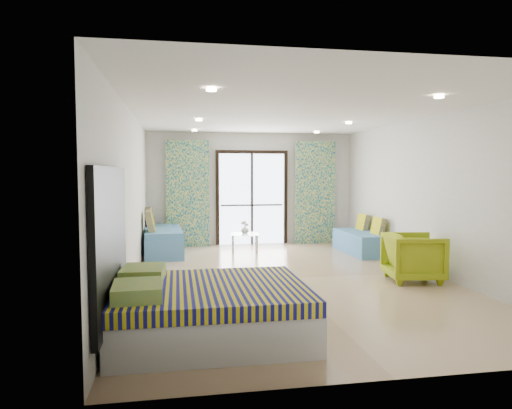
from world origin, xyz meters
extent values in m
cube|color=black|center=(0.00, 3.71, 2.24)|extent=(1.76, 0.08, 0.08)
cube|color=black|center=(-0.84, 3.71, 1.10)|extent=(0.08, 0.08, 2.20)
cube|color=black|center=(0.84, 3.71, 1.10)|extent=(0.08, 0.08, 2.20)
cube|color=black|center=(0.00, 3.71, 1.10)|extent=(0.05, 0.06, 2.20)
cube|color=#595451|center=(0.00, 3.73, 0.95)|extent=(1.52, 0.03, 0.04)
cube|color=silver|center=(-1.55, 3.57, 1.25)|extent=(1.00, 0.10, 2.50)
cube|color=silver|center=(1.55, 3.57, 1.25)|extent=(1.00, 0.10, 2.50)
cylinder|color=#FFE0B2|center=(-1.40, -2.00, 2.67)|extent=(0.12, 0.12, 0.02)
cylinder|color=#FFE0B2|center=(1.40, -2.00, 2.67)|extent=(0.12, 0.12, 0.02)
cylinder|color=#FFE0B2|center=(-1.40, 1.00, 2.67)|extent=(0.12, 0.12, 0.02)
cylinder|color=#FFE0B2|center=(1.40, 1.00, 2.67)|extent=(0.12, 0.12, 0.02)
cylinder|color=#FFE0B2|center=(-1.40, 3.00, 2.67)|extent=(0.12, 0.12, 0.02)
cylinder|color=#FFE0B2|center=(1.40, 3.00, 2.67)|extent=(0.12, 0.12, 0.02)
cube|color=black|center=(-2.46, -2.46, 1.05)|extent=(0.06, 2.10, 1.50)
cube|color=silver|center=(-2.47, -1.21, 1.05)|extent=(0.02, 0.10, 0.10)
cube|color=silver|center=(-1.45, -2.46, 0.20)|extent=(2.02, 1.61, 0.40)
cube|color=navy|center=(-1.45, -2.46, 0.48)|extent=(2.00, 1.65, 0.15)
cube|color=#1B7A6F|center=(-2.18, -2.85, 0.63)|extent=(0.48, 0.58, 0.14)
cube|color=#1B7A6F|center=(-2.18, -2.08, 0.63)|extent=(0.49, 0.59, 0.14)
cube|color=#4A7FB2|center=(-2.10, 2.73, 0.22)|extent=(0.87, 2.02, 0.44)
cube|color=#4A7FB2|center=(-2.10, 2.73, 0.49)|extent=(0.85, 1.98, 0.11)
cube|color=navy|center=(-2.35, 2.25, 0.75)|extent=(0.25, 0.51, 0.46)
cube|color=navy|center=(-2.40, 3.18, 0.75)|extent=(0.25, 0.51, 0.46)
cube|color=#4A7FB2|center=(2.10, 2.04, 0.18)|extent=(0.67, 1.66, 0.37)
cube|color=#4A7FB2|center=(2.10, 2.04, 0.41)|extent=(0.66, 1.63, 0.09)
cube|color=navy|center=(2.34, 1.66, 0.62)|extent=(0.19, 0.42, 0.38)
cube|color=navy|center=(2.32, 2.43, 0.62)|extent=(0.19, 0.42, 0.38)
cylinder|color=silver|center=(-0.62, 2.45, 0.19)|extent=(0.05, 0.05, 0.38)
cylinder|color=silver|center=(-0.11, 2.38, 0.19)|extent=(0.05, 0.05, 0.38)
cylinder|color=silver|center=(-0.56, 2.96, 0.19)|extent=(0.05, 0.05, 0.38)
cylinder|color=silver|center=(-0.04, 2.90, 0.19)|extent=(0.05, 0.05, 0.38)
cube|color=#8CA59E|center=(-0.33, 2.67, 0.38)|extent=(0.67, 0.67, 0.02)
sphere|color=white|center=(-0.28, 2.67, 0.60)|extent=(0.07, 0.07, 0.07)
sphere|color=white|center=(-0.33, 2.72, 0.61)|extent=(0.07, 0.07, 0.07)
sphere|color=white|center=(-0.38, 2.68, 0.63)|extent=(0.07, 0.07, 0.07)
sphere|color=white|center=(-0.34, 2.63, 0.65)|extent=(0.07, 0.07, 0.07)
imported|color=white|center=(-0.32, 2.72, 0.48)|extent=(0.20, 0.21, 0.18)
imported|color=#98AD16|center=(1.94, -0.51, 0.42)|extent=(0.88, 0.92, 0.84)
camera|label=1|loc=(-1.79, -7.22, 1.74)|focal=32.00mm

